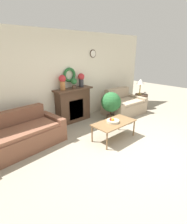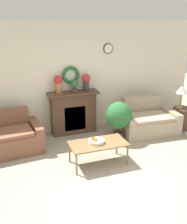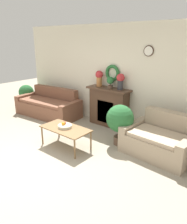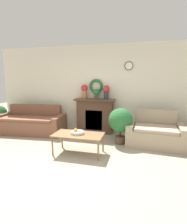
{
  "view_description": "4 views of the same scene",
  "coord_description": "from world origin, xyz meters",
  "px_view_note": "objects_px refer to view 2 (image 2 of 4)",
  "views": [
    {
      "loc": [
        -3.08,
        -1.77,
        2.16
      ],
      "look_at": [
        -0.28,
        1.28,
        0.68
      ],
      "focal_mm": 28.0,
      "sensor_mm": 36.0,
      "label": 1
    },
    {
      "loc": [
        -1.63,
        -3.46,
        2.72
      ],
      "look_at": [
        0.16,
        1.5,
        0.86
      ],
      "focal_mm": 42.0,
      "sensor_mm": 36.0,
      "label": 2
    },
    {
      "loc": [
        3.31,
        -2.18,
        2.31
      ],
      "look_at": [
        0.22,
        1.56,
        0.68
      ],
      "focal_mm": 35.0,
      "sensor_mm": 36.0,
      "label": 3
    },
    {
      "loc": [
        1.29,
        -2.69,
        1.66
      ],
      "look_at": [
        0.19,
        1.55,
        0.84
      ],
      "focal_mm": 28.0,
      "sensor_mm": 36.0,
      "label": 4
    }
  ],
  "objects_px": {
    "fruit_bowl": "(96,141)",
    "potted_plant_floor_by_loveseat": "(119,116)",
    "vase_on_mantel_left": "(58,83)",
    "loveseat_right": "(147,121)",
    "table_lamp": "(182,90)",
    "coffee_table": "(98,145)",
    "potted_plant_on_mantel": "(75,84)",
    "fireplace": "(73,112)",
    "vase_on_mantel_right": "(86,81)",
    "side_table_by_loveseat": "(182,118)"
  },
  "relations": [
    {
      "from": "table_lamp",
      "to": "potted_plant_floor_by_loveseat",
      "type": "bearing_deg",
      "value": -174.93
    },
    {
      "from": "potted_plant_on_mantel",
      "to": "loveseat_right",
      "type": "bearing_deg",
      "value": -19.0
    },
    {
      "from": "coffee_table",
      "to": "loveseat_right",
      "type": "bearing_deg",
      "value": 31.6
    },
    {
      "from": "fireplace",
      "to": "coffee_table",
      "type": "height_order",
      "value": "fireplace"
    },
    {
      "from": "loveseat_right",
      "to": "vase_on_mantel_left",
      "type": "xyz_separation_m",
      "value": [
        -2.1,
        0.61,
        1.02
      ]
    },
    {
      "from": "loveseat_right",
      "to": "potted_plant_on_mantel",
      "type": "bearing_deg",
      "value": 164.83
    },
    {
      "from": "coffee_table",
      "to": "vase_on_mantel_left",
      "type": "distance_m",
      "value": 1.93
    },
    {
      "from": "side_table_by_loveseat",
      "to": "potted_plant_on_mantel",
      "type": "height_order",
      "value": "potted_plant_on_mantel"
    },
    {
      "from": "fruit_bowl",
      "to": "potted_plant_on_mantel",
      "type": "xyz_separation_m",
      "value": [
        0.05,
        1.63,
        0.76
      ]
    },
    {
      "from": "fruit_bowl",
      "to": "potted_plant_on_mantel",
      "type": "bearing_deg",
      "value": 88.32
    },
    {
      "from": "fireplace",
      "to": "vase_on_mantel_right",
      "type": "xyz_separation_m",
      "value": [
        0.34,
        0.01,
        0.77
      ]
    },
    {
      "from": "potted_plant_on_mantel",
      "to": "potted_plant_floor_by_loveseat",
      "type": "relative_size",
      "value": 0.33
    },
    {
      "from": "table_lamp",
      "to": "vase_on_mantel_left",
      "type": "bearing_deg",
      "value": 168.25
    },
    {
      "from": "vase_on_mantel_left",
      "to": "potted_plant_floor_by_loveseat",
      "type": "relative_size",
      "value": 0.46
    },
    {
      "from": "fireplace",
      "to": "side_table_by_loveseat",
      "type": "height_order",
      "value": "fireplace"
    },
    {
      "from": "vase_on_mantel_left",
      "to": "potted_plant_floor_by_loveseat",
      "type": "height_order",
      "value": "vase_on_mantel_left"
    },
    {
      "from": "vase_on_mantel_right",
      "to": "potted_plant_floor_by_loveseat",
      "type": "relative_size",
      "value": 0.44
    },
    {
      "from": "loveseat_right",
      "to": "vase_on_mantel_left",
      "type": "distance_m",
      "value": 2.41
    },
    {
      "from": "loveseat_right",
      "to": "potted_plant_floor_by_loveseat",
      "type": "xyz_separation_m",
      "value": [
        -0.88,
        -0.19,
        0.3
      ]
    },
    {
      "from": "loveseat_right",
      "to": "potted_plant_on_mantel",
      "type": "height_order",
      "value": "potted_plant_on_mantel"
    },
    {
      "from": "potted_plant_floor_by_loveseat",
      "to": "vase_on_mantel_right",
      "type": "bearing_deg",
      "value": 123.89
    },
    {
      "from": "coffee_table",
      "to": "fruit_bowl",
      "type": "bearing_deg",
      "value": 156.9
    },
    {
      "from": "table_lamp",
      "to": "fruit_bowl",
      "type": "bearing_deg",
      "value": -159.35
    },
    {
      "from": "fireplace",
      "to": "vase_on_mantel_right",
      "type": "height_order",
      "value": "vase_on_mantel_right"
    },
    {
      "from": "vase_on_mantel_left",
      "to": "potted_plant_floor_by_loveseat",
      "type": "xyz_separation_m",
      "value": [
        1.22,
        -0.8,
        -0.72
      ]
    },
    {
      "from": "vase_on_mantel_left",
      "to": "table_lamp",
      "type": "bearing_deg",
      "value": -11.75
    },
    {
      "from": "loveseat_right",
      "to": "vase_on_mantel_right",
      "type": "xyz_separation_m",
      "value": [
        -1.41,
        0.61,
        1.01
      ]
    },
    {
      "from": "side_table_by_loveseat",
      "to": "vase_on_mantel_right",
      "type": "distance_m",
      "value": 2.72
    },
    {
      "from": "loveseat_right",
      "to": "side_table_by_loveseat",
      "type": "distance_m",
      "value": 1.01
    },
    {
      "from": "fruit_bowl",
      "to": "potted_plant_floor_by_loveseat",
      "type": "bearing_deg",
      "value": 44.25
    },
    {
      "from": "fireplace",
      "to": "fruit_bowl",
      "type": "relative_size",
      "value": 3.98
    },
    {
      "from": "vase_on_mantel_left",
      "to": "vase_on_mantel_right",
      "type": "relative_size",
      "value": 1.03
    },
    {
      "from": "vase_on_mantel_left",
      "to": "fruit_bowl",
      "type": "bearing_deg",
      "value": -78.4
    },
    {
      "from": "loveseat_right",
      "to": "fruit_bowl",
      "type": "xyz_separation_m",
      "value": [
        -1.76,
        -1.04,
        0.2
      ]
    },
    {
      "from": "table_lamp",
      "to": "side_table_by_loveseat",
      "type": "bearing_deg",
      "value": -38.66
    },
    {
      "from": "coffee_table",
      "to": "potted_plant_floor_by_loveseat",
      "type": "distance_m",
      "value": 1.23
    },
    {
      "from": "table_lamp",
      "to": "potted_plant_floor_by_loveseat",
      "type": "height_order",
      "value": "table_lamp"
    },
    {
      "from": "fruit_bowl",
      "to": "vase_on_mantel_left",
      "type": "relative_size",
      "value": 0.73
    },
    {
      "from": "fruit_bowl",
      "to": "table_lamp",
      "type": "relative_size",
      "value": 0.53
    },
    {
      "from": "fireplace",
      "to": "vase_on_mantel_right",
      "type": "relative_size",
      "value": 2.99
    },
    {
      "from": "side_table_by_loveseat",
      "to": "table_lamp",
      "type": "relative_size",
      "value": 0.92
    },
    {
      "from": "coffee_table",
      "to": "side_table_by_loveseat",
      "type": "height_order",
      "value": "side_table_by_loveseat"
    },
    {
      "from": "loveseat_right",
      "to": "fruit_bowl",
      "type": "relative_size",
      "value": 4.66
    },
    {
      "from": "vase_on_mantel_right",
      "to": "vase_on_mantel_left",
      "type": "bearing_deg",
      "value": 180.0
    },
    {
      "from": "loveseat_right",
      "to": "table_lamp",
      "type": "xyz_separation_m",
      "value": [
        0.95,
        -0.02,
        0.72
      ]
    },
    {
      "from": "fruit_bowl",
      "to": "potted_plant_floor_by_loveseat",
      "type": "xyz_separation_m",
      "value": [
        0.88,
        0.86,
        0.1
      ]
    },
    {
      "from": "fireplace",
      "to": "potted_plant_floor_by_loveseat",
      "type": "relative_size",
      "value": 1.32
    },
    {
      "from": "potted_plant_floor_by_loveseat",
      "to": "table_lamp",
      "type": "bearing_deg",
      "value": 5.07
    },
    {
      "from": "coffee_table",
      "to": "table_lamp",
      "type": "distance_m",
      "value": 2.92
    },
    {
      "from": "fireplace",
      "to": "table_lamp",
      "type": "relative_size",
      "value": 2.1
    }
  ]
}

